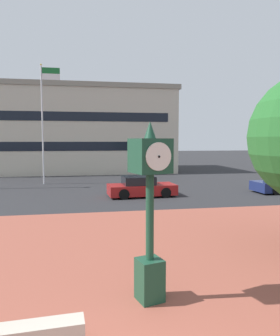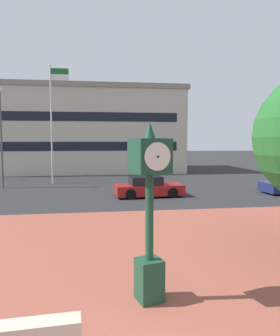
% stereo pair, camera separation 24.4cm
% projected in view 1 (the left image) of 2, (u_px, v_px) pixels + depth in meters
% --- Properties ---
extents(plaza_brick_paving, '(44.00, 16.26, 0.01)m').
position_uv_depth(plaza_brick_paving, '(91.00, 287.00, 7.84)').
color(plaza_brick_paving, brown).
rests_on(plaza_brick_paving, ground).
extents(street_clock, '(0.91, 0.92, 3.96)m').
position_uv_depth(street_clock, '(150.00, 203.00, 7.00)').
color(street_clock, '#19422D').
rests_on(street_clock, ground).
extents(car_street_mid, '(4.33, 2.13, 1.28)m').
position_uv_depth(car_street_mid, '(141.00, 187.00, 20.42)').
color(car_street_mid, maroon).
rests_on(car_street_mid, ground).
extents(flagpole_primary, '(1.51, 0.14, 9.56)m').
position_uv_depth(flagpole_primary, '(44.00, 115.00, 25.74)').
color(flagpole_primary, silver).
rests_on(flagpole_primary, ground).
extents(civic_building, '(23.60, 11.51, 9.32)m').
position_uv_depth(civic_building, '(68.00, 130.00, 37.20)').
color(civic_building, beige).
rests_on(civic_building, ground).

